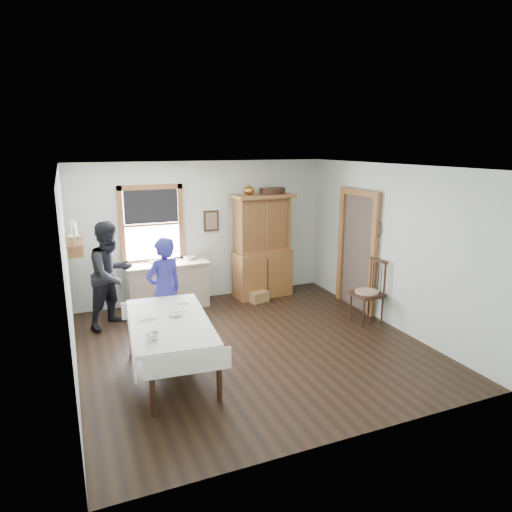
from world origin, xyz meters
name	(u,v)px	position (x,y,z in m)	size (l,w,h in m)	color
room	(252,260)	(0.00, 0.00, 1.35)	(5.01, 5.01, 2.70)	black
window	(152,220)	(-1.00, 2.46, 1.64)	(1.18, 0.07, 1.48)	white
doorway	(358,247)	(2.46, 0.85, 1.16)	(0.09, 1.14, 2.22)	#4A3D34
wall_shelf	(74,238)	(-2.37, 1.54, 1.57)	(0.24, 1.00, 0.44)	#96612E
framed_picture	(211,221)	(0.15, 2.46, 1.55)	(0.30, 0.04, 0.40)	#321C11
rug_beater	(378,222)	(2.45, 0.30, 1.72)	(0.27, 0.27, 0.01)	black
work_counter	(168,285)	(-0.82, 2.18, 0.43)	(1.52, 0.58, 0.87)	tan
china_hutch	(263,246)	(1.11, 2.14, 1.03)	(1.21, 0.57, 2.06)	#96612E
dining_table	(170,348)	(-1.34, -0.43, 0.39)	(1.04, 1.97, 0.79)	white
spindle_chair	(367,291)	(2.20, 0.15, 0.56)	(0.51, 0.51, 1.11)	#321C11
pail	(247,292)	(0.73, 2.05, 0.14)	(0.27, 0.27, 0.29)	gray
wicker_basket	(259,296)	(0.88, 1.82, 0.10)	(0.35, 0.25, 0.21)	#9B7246
woman_blue	(165,295)	(-1.17, 0.65, 0.77)	(0.56, 0.37, 1.54)	navy
figure_dark	(112,278)	(-1.85, 1.67, 0.83)	(0.81, 0.63, 1.66)	black
table_cup_a	(154,336)	(-1.63, -0.99, 0.83)	(0.12, 0.12, 0.09)	white
table_cup_b	(150,338)	(-1.69, -1.02, 0.84)	(0.10, 0.10, 0.10)	white
table_bowl	(176,314)	(-1.23, -0.34, 0.81)	(0.22, 0.22, 0.05)	white
counter_book	(151,263)	(-1.10, 2.24, 0.88)	(0.17, 0.24, 0.02)	#735E4C
counter_bowl	(189,258)	(-0.37, 2.26, 0.90)	(0.21, 0.21, 0.06)	white
shelf_bowl	(74,237)	(-2.37, 1.55, 1.60)	(0.22, 0.22, 0.05)	white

